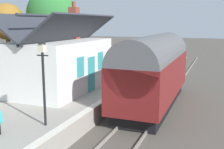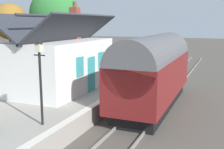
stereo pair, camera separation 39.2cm
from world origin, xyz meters
name	(u,v)px [view 1 (the left image)]	position (x,y,z in m)	size (l,w,h in m)	color
ground_plane	(136,107)	(0.00, 0.00, 0.00)	(160.00, 160.00, 0.00)	#4C473F
platform	(76,94)	(0.00, 4.08, 0.46)	(32.00, 6.16, 0.93)	gray
platform_edge_coping	(118,90)	(0.00, 1.18, 0.94)	(32.00, 0.36, 0.02)	beige
rail_near	(162,109)	(0.00, -1.62, 0.07)	(52.00, 0.08, 0.14)	gray
rail_far	(139,106)	(0.00, -0.18, 0.07)	(52.00, 0.08, 0.14)	gray
train	(154,70)	(0.65, -0.90, 2.22)	(9.85, 2.73, 4.32)	black
station_building	(61,63)	(-0.86, 4.61, 2.57)	(7.65, 4.21, 5.46)	white
bench_near_building	(116,68)	(5.23, 3.18, 1.40)	(1.40, 0.44, 0.88)	teal
bench_platform_end	(126,65)	(7.06, 2.97, 1.40)	(1.41, 0.46, 0.88)	teal
planter_edge_near	(138,61)	(10.14, 2.73, 1.41)	(0.60, 0.60, 0.88)	teal
planter_corner_building	(100,60)	(9.85, 6.65, 1.29)	(0.43, 0.43, 0.72)	teal
lamp_post_platform	(43,67)	(-6.60, 1.91, 3.35)	(0.32, 0.50, 3.44)	black
tree_distant	(52,15)	(7.71, 10.68, 5.78)	(4.58, 4.84, 8.22)	#4C3828
tree_far_left	(7,22)	(5.25, 13.95, 5.06)	(3.41, 3.22, 6.79)	#4C3828
tree_far_right	(31,35)	(9.02, 14.16, 3.76)	(2.91, 2.61, 5.47)	#4C3828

